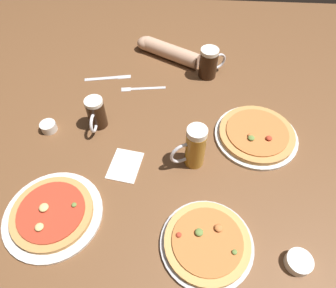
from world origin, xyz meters
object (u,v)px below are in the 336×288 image
at_px(napkin_folded, 125,165).
at_px(fork_left, 142,88).
at_px(pizza_plate_near, 207,243).
at_px(pizza_plate_far, 256,134).
at_px(pizza_plate_side, 52,214).
at_px(beer_mug_amber, 96,114).
at_px(ramekin_sauce, 49,127).
at_px(knife_right, 108,78).
at_px(diner_arm, 165,50).
at_px(beer_mug_pale, 194,147).
at_px(ramekin_butter, 299,262).
at_px(beer_mug_dark, 209,63).

distance_m(napkin_folded, fork_left, 0.43).
xyz_separation_m(pizza_plate_near, pizza_plate_far, (0.20, 0.45, -0.00)).
height_order(napkin_folded, fork_left, napkin_folded).
xyz_separation_m(pizza_plate_near, pizza_plate_side, (-0.51, 0.06, -0.00)).
distance_m(beer_mug_amber, ramekin_sauce, 0.21).
bearing_deg(knife_right, pizza_plate_side, -93.90).
bearing_deg(napkin_folded, diner_arm, 81.49).
height_order(pizza_plate_far, beer_mug_pale, beer_mug_pale).
bearing_deg(diner_arm, knife_right, -143.74).
bearing_deg(beer_mug_amber, knife_right, 93.53).
bearing_deg(ramekin_butter, diner_arm, 115.07).
xyz_separation_m(knife_right, diner_arm, (0.26, 0.19, 0.03)).
height_order(beer_mug_dark, beer_mug_amber, beer_mug_dark).
relative_size(beer_mug_dark, knife_right, 0.66).
distance_m(beer_mug_dark, ramekin_butter, 0.91).
xyz_separation_m(pizza_plate_near, diner_arm, (-0.20, 0.96, 0.02)).
xyz_separation_m(pizza_plate_far, beer_mug_pale, (-0.25, -0.14, 0.07)).
height_order(knife_right, diner_arm, diner_arm).
relative_size(pizza_plate_side, ramekin_butter, 4.16).
relative_size(beer_mug_dark, diner_arm, 0.43).
relative_size(pizza_plate_side, beer_mug_dark, 2.27).
distance_m(pizza_plate_side, fork_left, 0.68).
height_order(pizza_plate_near, napkin_folded, pizza_plate_near).
xyz_separation_m(pizza_plate_side, ramekin_sauce, (-0.13, 0.37, 0.00)).
height_order(pizza_plate_far, diner_arm, diner_arm).
relative_size(pizza_plate_side, ramekin_sauce, 5.13).
bearing_deg(beer_mug_dark, diner_arm, 147.69).
bearing_deg(beer_mug_amber, pizza_plate_far, -2.05).
relative_size(pizza_plate_far, beer_mug_dark, 2.29).
relative_size(beer_mug_amber, fork_left, 0.66).
bearing_deg(pizza_plate_near, beer_mug_amber, 132.93).
xyz_separation_m(pizza_plate_far, ramekin_sauce, (-0.84, -0.02, 0.00)).
height_order(beer_mug_dark, diner_arm, beer_mug_dark).
height_order(pizza_plate_near, diner_arm, diner_arm).
relative_size(pizza_plate_far, ramekin_butter, 4.21).
distance_m(pizza_plate_near, beer_mug_pale, 0.32).
relative_size(napkin_folded, fork_left, 0.68).
xyz_separation_m(pizza_plate_side, diner_arm, (0.31, 0.90, 0.02)).
bearing_deg(beer_mug_amber, napkin_folded, -54.43).
bearing_deg(diner_arm, pizza_plate_near, -78.37).
xyz_separation_m(beer_mug_dark, fork_left, (-0.30, -0.12, -0.07)).
distance_m(beer_mug_amber, napkin_folded, 0.25).
bearing_deg(ramekin_butter, pizza_plate_far, 97.88).
bearing_deg(fork_left, pizza_plate_far, -27.62).
bearing_deg(beer_mug_dark, ramekin_sauce, -148.97).
relative_size(beer_mug_pale, knife_right, 0.83).
xyz_separation_m(fork_left, knife_right, (-0.17, 0.06, 0.00)).
bearing_deg(pizza_plate_near, napkin_folded, 137.26).
relative_size(pizza_plate_near, beer_mug_amber, 2.16).
distance_m(ramekin_sauce, diner_arm, 0.69).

